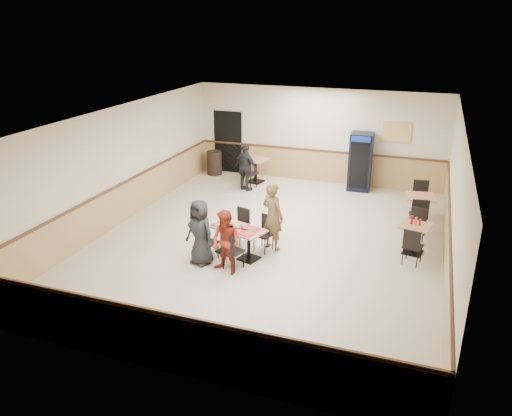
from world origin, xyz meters
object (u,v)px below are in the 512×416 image
at_px(pepsi_cooler, 360,162).
at_px(trash_bin, 214,163).
at_px(back_table, 256,167).
at_px(diner_woman_right, 226,243).
at_px(diner_man_opposite, 273,216).
at_px(side_table_near, 415,235).
at_px(lone_diner, 246,167).
at_px(side_table_far, 420,205).
at_px(diner_woman_left, 200,232).
at_px(main_table, 238,237).

xyz_separation_m(pepsi_cooler, trash_bin, (-4.88, -0.04, -0.49)).
xyz_separation_m(back_table, pepsi_cooler, (3.27, 0.39, 0.38)).
height_order(diner_woman_right, diner_man_opposite, diner_man_opposite).
distance_m(diner_woman_right, side_table_near, 4.31).
height_order(lone_diner, pepsi_cooler, pepsi_cooler).
bearing_deg(lone_diner, pepsi_cooler, -133.72).
distance_m(back_table, pepsi_cooler, 3.32).
bearing_deg(side_table_far, back_table, 160.29).
relative_size(diner_woman_left, diner_man_opposite, 0.91).
distance_m(lone_diner, side_table_far, 5.25).
relative_size(diner_woman_right, side_table_far, 1.73).
height_order(main_table, diner_woman_right, diner_woman_right).
relative_size(side_table_near, back_table, 0.89).
xyz_separation_m(main_table, diner_man_opposite, (0.62, 0.61, 0.35)).
bearing_deg(main_table, side_table_far, 59.07).
bearing_deg(trash_bin, side_table_near, -30.99).
height_order(diner_woman_right, side_table_far, diner_woman_right).
bearing_deg(side_table_far, diner_woman_right, -131.66).
bearing_deg(side_table_far, main_table, -138.59).
bearing_deg(diner_woman_left, diner_man_opposite, 64.61).
xyz_separation_m(lone_diner, side_table_near, (5.13, -2.82, -0.29)).
bearing_deg(lone_diner, main_table, 133.24).
xyz_separation_m(main_table, lone_diner, (-1.41, 4.27, 0.29)).
distance_m(diner_woman_left, trash_bin, 6.57).
bearing_deg(diner_woman_left, pepsi_cooler, 88.15).
bearing_deg(main_table, diner_woman_left, -117.90).
height_order(main_table, trash_bin, trash_bin).
relative_size(diner_woman_left, diner_woman_right, 1.05).
bearing_deg(trash_bin, side_table_far, -17.99).
relative_size(back_table, pepsi_cooler, 0.48).
bearing_deg(diner_woman_left, side_table_near, 45.54).
distance_m(diner_woman_right, diner_man_opposite, 1.54).
bearing_deg(diner_man_opposite, pepsi_cooler, -79.86).
bearing_deg(back_table, lone_diner, -90.00).
distance_m(side_table_far, back_table, 5.47).
height_order(lone_diner, side_table_far, lone_diner).
bearing_deg(diner_woman_right, back_table, 123.38).
xyz_separation_m(diner_man_opposite, trash_bin, (-3.64, 4.89, -0.40)).
bearing_deg(main_table, trash_bin, 136.39).
relative_size(main_table, trash_bin, 1.75).
height_order(diner_woman_left, trash_bin, diner_woman_left).
xyz_separation_m(diner_man_opposite, side_table_near, (3.10, 0.84, -0.35)).
bearing_deg(pepsi_cooler, back_table, -175.22).
distance_m(diner_man_opposite, trash_bin, 6.11).
distance_m(lone_diner, back_table, 0.91).
bearing_deg(back_table, side_table_near, -35.79).
xyz_separation_m(side_table_far, back_table, (-5.15, 1.85, 0.01)).
bearing_deg(diner_man_opposite, back_table, -41.64).
bearing_deg(diner_woman_left, lone_diner, 119.30).
xyz_separation_m(diner_woman_right, lone_diner, (-1.47, 5.10, 0.05)).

